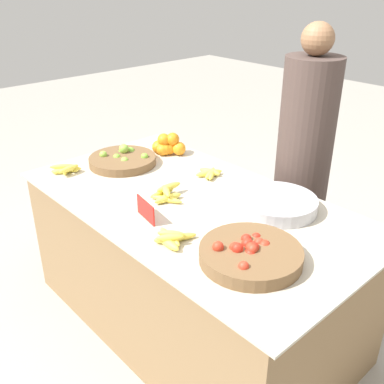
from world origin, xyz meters
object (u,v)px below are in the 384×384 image
tomato_basket (250,253)px  vendor_person (302,174)px  price_sign (146,210)px  metal_bowl (278,204)px  lime_bowl (123,160)px

tomato_basket → vendor_person: (-0.38, 0.88, -0.06)m
price_sign → metal_bowl: bearing=66.1°
metal_bowl → vendor_person: size_ratio=0.24×
tomato_basket → price_sign: size_ratio=2.54×
metal_bowl → vendor_person: bearing=112.7°
tomato_basket → metal_bowl: size_ratio=1.09×
vendor_person → lime_bowl: bearing=-136.6°
price_sign → vendor_person: vendor_person is taller
lime_bowl → tomato_basket: size_ratio=0.96×
price_sign → vendor_person: 0.99m
tomato_basket → metal_bowl: 0.44m
lime_bowl → price_sign: (0.59, -0.28, 0.02)m
lime_bowl → metal_bowl: (0.93, 0.21, 0.01)m
metal_bowl → price_sign: 0.60m
vendor_person → metal_bowl: bearing=-67.3°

